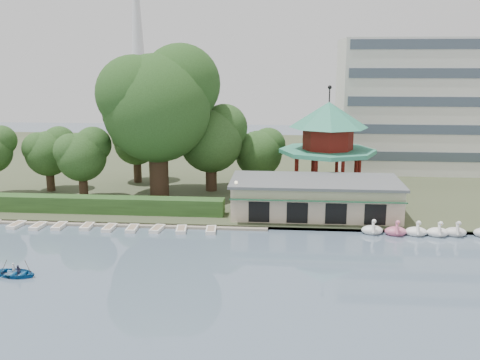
# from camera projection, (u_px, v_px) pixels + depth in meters

# --- Properties ---
(ground_plane) EXTENTS (220.00, 220.00, 0.00)m
(ground_plane) POSITION_uv_depth(u_px,v_px,m) (192.00, 299.00, 39.23)
(ground_plane) COLOR slate
(ground_plane) RESTS_ON ground
(shore) EXTENTS (220.00, 70.00, 0.40)m
(shore) POSITION_uv_depth(u_px,v_px,m) (245.00, 164.00, 89.75)
(shore) COLOR #424930
(shore) RESTS_ON ground
(embankment) EXTENTS (220.00, 0.60, 0.30)m
(embankment) POSITION_uv_depth(u_px,v_px,m) (220.00, 226.00, 56.02)
(embankment) COLOR gray
(embankment) RESTS_ON ground
(dock) EXTENTS (34.00, 1.60, 0.24)m
(dock) POSITION_uv_depth(u_px,v_px,m) (109.00, 224.00, 56.93)
(dock) COLOR gray
(dock) RESTS_ON ground
(boathouse) EXTENTS (18.60, 9.39, 3.90)m
(boathouse) POSITION_uv_depth(u_px,v_px,m) (315.00, 197.00, 59.24)
(boathouse) COLOR beige
(boathouse) RESTS_ON shore
(pavilion) EXTENTS (12.40, 12.40, 13.50)m
(pavilion) POSITION_uv_depth(u_px,v_px,m) (328.00, 138.00, 67.71)
(pavilion) COLOR beige
(pavilion) RESTS_ON shore
(office_building) EXTENTS (38.00, 18.00, 20.00)m
(office_building) POSITION_uv_depth(u_px,v_px,m) (456.00, 110.00, 82.02)
(office_building) COLOR silver
(office_building) RESTS_ON shore
(broadcast_tower) EXTENTS (8.00, 8.00, 96.00)m
(broadcast_tower) POSITION_uv_depth(u_px,v_px,m) (136.00, 7.00, 171.48)
(broadcast_tower) COLOR silver
(broadcast_tower) RESTS_ON ground
(hedge) EXTENTS (30.00, 2.00, 1.80)m
(hedge) POSITION_uv_depth(u_px,v_px,m) (92.00, 204.00, 60.13)
(hedge) COLOR #2C4F20
(hedge) RESTS_ON shore
(lamp_post) EXTENTS (0.36, 0.36, 4.28)m
(lamp_post) POSITION_uv_depth(u_px,v_px,m) (236.00, 193.00, 56.85)
(lamp_post) COLOR black
(lamp_post) RESTS_ON shore
(big_tree) EXTENTS (14.46, 13.48, 18.87)m
(big_tree) POSITION_uv_depth(u_px,v_px,m) (158.00, 100.00, 64.70)
(big_tree) COLOR #3A281C
(big_tree) RESTS_ON shore
(small_trees) EXTENTS (39.35, 16.32, 11.28)m
(small_trees) POSITION_uv_depth(u_px,v_px,m) (153.00, 144.00, 69.70)
(small_trees) COLOR #3A281C
(small_trees) RESTS_ON shore
(swan_boats) EXTENTS (13.78, 2.09, 1.92)m
(swan_boats) POSITION_uv_depth(u_px,v_px,m) (436.00, 232.00, 53.41)
(swan_boats) COLOR white
(swan_boats) RESTS_ON ground
(moored_rowboats) EXTENTS (27.72, 2.69, 0.36)m
(moored_rowboats) POSITION_uv_depth(u_px,v_px,m) (85.00, 227.00, 55.68)
(moored_rowboats) COLOR white
(moored_rowboats) RESTS_ON ground
(rowboat_with_passengers) EXTENTS (5.23, 4.10, 2.01)m
(rowboat_with_passengers) POSITION_uv_depth(u_px,v_px,m) (16.00, 270.00, 43.31)
(rowboat_with_passengers) COLOR #165B95
(rowboat_with_passengers) RESTS_ON ground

